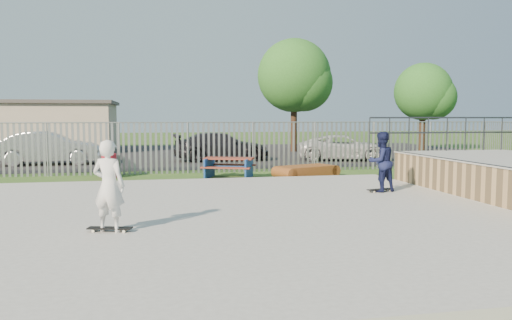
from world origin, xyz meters
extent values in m
plane|color=#2D511B|center=(0.00, 0.00, 0.00)|extent=(120.00, 120.00, 0.00)
cube|color=#979792|center=(0.00, 0.00, 0.07)|extent=(15.00, 12.00, 0.15)
cylinder|color=#383A3F|center=(7.52, 1.00, 1.08)|extent=(0.06, 7.00, 0.06)
cube|color=maroon|center=(2.36, 7.17, 0.72)|extent=(1.89, 1.27, 0.06)
cube|color=maroon|center=(2.16, 6.62, 0.43)|extent=(1.75, 0.88, 0.05)
cube|color=maroon|center=(2.57, 7.72, 0.43)|extent=(1.75, 0.88, 0.05)
cube|color=navy|center=(2.36, 7.17, 0.36)|extent=(1.96, 1.84, 0.73)
cube|color=brown|center=(5.22, 6.96, 0.21)|extent=(2.30, 1.75, 0.41)
cylinder|color=maroon|center=(-1.91, 8.05, 0.44)|extent=(0.53, 0.53, 0.88)
cylinder|color=black|center=(-1.99, 8.51, 0.47)|extent=(0.57, 0.57, 0.95)
cube|color=black|center=(0.00, 19.00, 0.01)|extent=(40.00, 18.00, 0.02)
imported|color=silver|center=(-5.07, 13.57, 0.78)|extent=(4.72, 1.92, 1.52)
imported|color=black|center=(2.97, 14.15, 0.72)|extent=(4.88, 2.13, 1.40)
imported|color=silver|center=(9.07, 13.15, 0.66)|extent=(4.98, 3.25, 1.27)
cube|color=#C0B094|center=(-8.00, 23.00, 1.50)|extent=(10.00, 6.00, 3.00)
cube|color=#4C4742|center=(-8.00, 23.00, 3.10)|extent=(10.40, 6.40, 0.20)
cylinder|color=#392417|center=(8.27, 19.78, 2.05)|extent=(0.39, 0.39, 4.09)
sphere|color=#2B6121|center=(8.27, 19.78, 4.78)|extent=(4.58, 4.58, 4.58)
cylinder|color=#3B2717|center=(16.59, 18.86, 1.63)|extent=(0.39, 0.39, 3.27)
sphere|color=#296020|center=(16.59, 18.86, 3.82)|extent=(3.66, 3.66, 3.66)
cube|color=black|center=(5.88, 2.10, 0.21)|extent=(0.82, 0.39, 0.02)
cube|color=black|center=(-1.03, -1.44, 0.21)|extent=(0.82, 0.39, 0.02)
imported|color=#13183D|center=(5.88, 2.10, 0.98)|extent=(0.94, 0.81, 1.67)
imported|color=white|center=(-1.03, -1.44, 0.98)|extent=(0.72, 0.61, 1.67)
camera|label=1|loc=(-0.14, -10.66, 2.23)|focal=35.00mm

